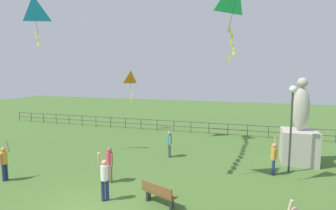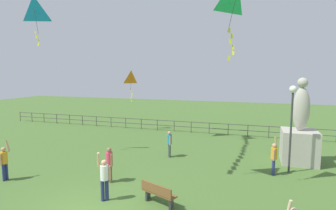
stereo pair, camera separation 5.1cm
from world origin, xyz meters
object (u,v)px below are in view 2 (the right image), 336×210
Objects in this scene: person_1 at (4,161)px; person_5 at (274,156)px; lamppost at (292,110)px; park_bench at (158,193)px; person_4 at (109,162)px; kite_2 at (131,79)px; person_3 at (104,176)px; kite_5 at (34,9)px; statue_monument at (299,138)px; person_2 at (169,142)px.

person_5 is at bearing 20.86° from person_1.
lamppost reaches higher than park_bench.
lamppost reaches higher than person_4.
lamppost is 7.90m from park_bench.
kite_2 is at bearing 110.04° from person_4.
person_3 is 13.45m from kite_2.
person_3 is (-2.14, -0.33, 0.53)m from park_bench.
kite_5 is at bearing 105.48° from person_1.
person_3 is 0.74× the size of kite_2.
person_1 is at bearing -94.90° from kite_2.
statue_monument reaches higher than person_4.
lamppost is 9.49m from person_3.
person_4 is 9.81m from kite_5.
statue_monument is 2.54× the size of person_5.
person_3 is at bearing -66.03° from person_4.
person_3 is 8.24m from person_5.
person_5 is (7.32, 3.30, -0.00)m from person_4.
kite_2 is (-6.70, 11.81, 4.09)m from park_bench.
person_5 is 0.71× the size of kite_2.
park_bench is 0.82× the size of person_1.
kite_2 reaches higher than person_5.
kite_2 is at bearing 110.60° from person_3.
person_1 is 0.96× the size of person_3.
park_bench is at bearing -21.25° from kite_5.
person_3 reaches higher than park_bench.
person_3 is (-0.76, -6.14, 0.08)m from person_2.
person_1 is at bearing -74.52° from kite_5.
lamppost reaches higher than person_2.
kite_5 is at bearing 160.74° from person_4.
person_3 reaches higher than person_5.
person_4 is 0.87× the size of person_5.
statue_monument reaches higher than person_5.
person_3 reaches higher than person_1.
park_bench is at bearing -60.42° from kite_2.
person_2 is 5.93m from person_5.
person_4 is 0.62× the size of kite_2.
person_1 is at bearing -157.97° from lamppost.
kite_5 reaches higher than park_bench.
kite_5 is (-1.93, -8.45, 4.08)m from kite_2.
statue_monument is 2.91× the size of person_4.
person_5 is at bearing -11.34° from person_2.
park_bench is 0.78× the size of person_3.
lamppost is 7.01m from person_2.
person_2 is at bearing 175.10° from lamppost.
statue_monument is at bearing -20.50° from kite_2.
kite_5 reaches higher than kite_2.
lamppost is 2.80× the size of person_2.
statue_monument is 2.89m from person_5.
lamppost is 2.25× the size of person_3.
person_5 is at bearing 37.14° from person_3.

